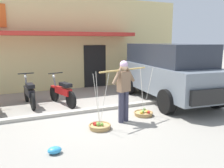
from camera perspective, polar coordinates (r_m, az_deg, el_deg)
The scene contains 10 objects.
ground_plane at distance 7.02m, azimuth -2.42°, elevation -8.02°, with size 90.00×90.00×0.00m, color gray.
sidewalk_curb at distance 7.63m, azimuth -4.43°, elevation -6.14°, with size 20.00×0.24×0.10m, color #AEA89C.
fruit_vendor at distance 6.41m, azimuth 2.82°, elevation -0.77°, with size 1.61×0.51×1.70m.
fruit_basket_left_side at distance 7.21m, azimuth 7.58°, elevation -6.93°, with size 0.57×0.57×1.45m.
fruit_basket_right_side at distance 6.13m, azimuth -2.99°, elevation -10.04°, with size 0.57×0.57×1.45m.
motorcycle_second_in_row at distance 8.59m, azimuth -19.28°, elevation -2.05°, with size 0.54×1.82×1.09m.
motorcycle_third_in_row at distance 8.41m, azimuth -11.84°, elevation -1.93°, with size 0.64×1.78×1.09m.
parked_truck at distance 9.08m, azimuth 13.33°, elevation 3.25°, with size 2.52×4.96×2.10m.
storefront_building at distance 13.36m, azimuth -16.04°, elevation 9.52°, with size 13.00×6.00×4.20m.
plastic_litter_bag at distance 5.03m, azimuth -13.65°, elevation -15.23°, with size 0.28×0.22×0.14m, color #3393D1.
Camera 1 is at (-2.51, -6.17, 2.22)m, focal length 38.00 mm.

